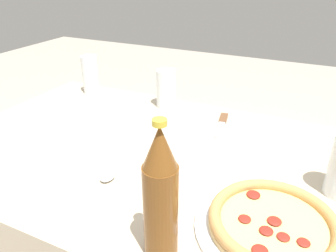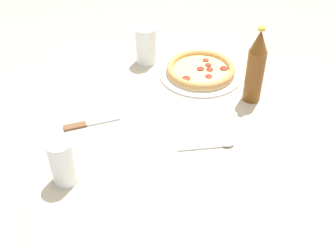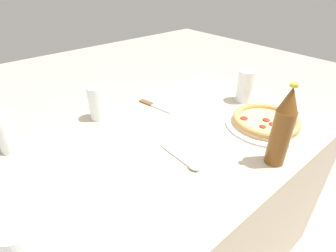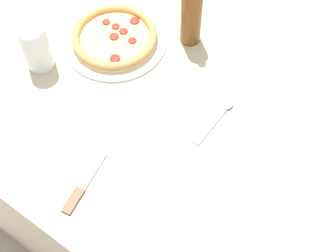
{
  "view_description": "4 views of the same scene",
  "coord_description": "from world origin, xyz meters",
  "px_view_note": "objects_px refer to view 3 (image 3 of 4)",
  "views": [
    {
      "loc": [
        0.38,
        -0.71,
        1.23
      ],
      "look_at": [
        0.01,
        0.05,
        0.8
      ],
      "focal_mm": 35.0,
      "sensor_mm": 36.0,
      "label": 1
    },
    {
      "loc": [
        -0.97,
        0.16,
        1.62
      ],
      "look_at": [
        -0.02,
        0.01,
        0.81
      ],
      "focal_mm": 45.0,
      "sensor_mm": 36.0,
      "label": 2
    },
    {
      "loc": [
        -0.53,
        -0.6,
        1.29
      ],
      "look_at": [
        0.0,
        0.02,
        0.79
      ],
      "focal_mm": 28.0,
      "sensor_mm": 36.0,
      "label": 3
    },
    {
      "loc": [
        -0.34,
        0.53,
        1.82
      ],
      "look_at": [
        0.01,
        0.03,
        0.83
      ],
      "focal_mm": 50.0,
      "sensor_mm": 36.0,
      "label": 4
    }
  ],
  "objects_px": {
    "glass_red_wine": "(98,104)",
    "beer_bottle": "(283,128)",
    "pizza_salami": "(266,122)",
    "glass_mango_juice": "(246,87)",
    "spoon": "(186,161)",
    "knife": "(154,106)",
    "glass_orange_juice": "(6,133)"
  },
  "relations": [
    {
      "from": "glass_orange_juice",
      "to": "knife",
      "type": "relative_size",
      "value": 0.83
    },
    {
      "from": "glass_orange_juice",
      "to": "glass_mango_juice",
      "type": "bearing_deg",
      "value": -17.28
    },
    {
      "from": "glass_red_wine",
      "to": "glass_mango_juice",
      "type": "distance_m",
      "value": 0.67
    },
    {
      "from": "pizza_salami",
      "to": "glass_red_wine",
      "type": "relative_size",
      "value": 2.24
    },
    {
      "from": "glass_red_wine",
      "to": "knife",
      "type": "relative_size",
      "value": 0.76
    },
    {
      "from": "glass_red_wine",
      "to": "knife",
      "type": "height_order",
      "value": "glass_red_wine"
    },
    {
      "from": "pizza_salami",
      "to": "glass_orange_juice",
      "type": "height_order",
      "value": "glass_orange_juice"
    },
    {
      "from": "pizza_salami",
      "to": "beer_bottle",
      "type": "height_order",
      "value": "beer_bottle"
    },
    {
      "from": "glass_orange_juice",
      "to": "beer_bottle",
      "type": "relative_size",
      "value": 0.56
    },
    {
      "from": "glass_red_wine",
      "to": "beer_bottle",
      "type": "xyz_separation_m",
      "value": [
        0.29,
        -0.63,
        0.06
      ]
    },
    {
      "from": "glass_mango_juice",
      "to": "spoon",
      "type": "relative_size",
      "value": 0.83
    },
    {
      "from": "glass_mango_juice",
      "to": "spoon",
      "type": "xyz_separation_m",
      "value": [
        -0.53,
        -0.15,
        -0.06
      ]
    },
    {
      "from": "pizza_salami",
      "to": "knife",
      "type": "relative_size",
      "value": 1.7
    },
    {
      "from": "glass_mango_juice",
      "to": "spoon",
      "type": "distance_m",
      "value": 0.55
    },
    {
      "from": "glass_mango_juice",
      "to": "beer_bottle",
      "type": "relative_size",
      "value": 0.53
    },
    {
      "from": "glass_red_wine",
      "to": "glass_orange_juice",
      "type": "relative_size",
      "value": 0.91
    },
    {
      "from": "glass_orange_juice",
      "to": "knife",
      "type": "bearing_deg",
      "value": -6.08
    },
    {
      "from": "spoon",
      "to": "pizza_salami",
      "type": "bearing_deg",
      "value": -5.85
    },
    {
      "from": "knife",
      "to": "spoon",
      "type": "xyz_separation_m",
      "value": [
        -0.17,
        -0.38,
        0.0
      ]
    },
    {
      "from": "beer_bottle",
      "to": "glass_mango_juice",
      "type": "bearing_deg",
      "value": 47.81
    },
    {
      "from": "glass_red_wine",
      "to": "beer_bottle",
      "type": "bearing_deg",
      "value": -65.05
    },
    {
      "from": "glass_red_wine",
      "to": "spoon",
      "type": "height_order",
      "value": "glass_red_wine"
    },
    {
      "from": "pizza_salami",
      "to": "beer_bottle",
      "type": "relative_size",
      "value": 1.14
    },
    {
      "from": "knife",
      "to": "glass_orange_juice",
      "type": "bearing_deg",
      "value": 173.92
    },
    {
      "from": "pizza_salami",
      "to": "beer_bottle",
      "type": "xyz_separation_m",
      "value": [
        -0.18,
        -0.14,
        0.11
      ]
    },
    {
      "from": "glass_mango_juice",
      "to": "beer_bottle",
      "type": "distance_m",
      "value": 0.46
    },
    {
      "from": "beer_bottle",
      "to": "glass_orange_juice",
      "type": "bearing_deg",
      "value": 135.33
    },
    {
      "from": "glass_mango_juice",
      "to": "glass_orange_juice",
      "type": "xyz_separation_m",
      "value": [
        -0.94,
        0.29,
        0.0
      ]
    },
    {
      "from": "knife",
      "to": "glass_mango_juice",
      "type": "bearing_deg",
      "value": -32.63
    },
    {
      "from": "glass_mango_juice",
      "to": "knife",
      "type": "bearing_deg",
      "value": 147.37
    },
    {
      "from": "glass_red_wine",
      "to": "glass_mango_juice",
      "type": "xyz_separation_m",
      "value": [
        0.6,
        -0.3,
        0.0
      ]
    },
    {
      "from": "glass_mango_juice",
      "to": "knife",
      "type": "height_order",
      "value": "glass_mango_juice"
    }
  ]
}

